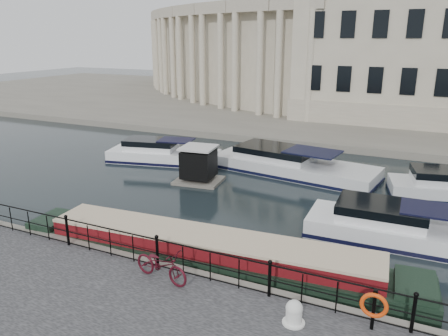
% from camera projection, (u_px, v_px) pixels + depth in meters
% --- Properties ---
extents(ground_plane, '(160.00, 160.00, 0.00)m').
position_uv_depth(ground_plane, '(191.00, 253.00, 17.00)').
color(ground_plane, black).
rests_on(ground_plane, ground).
extents(far_bank, '(120.00, 42.00, 0.55)m').
position_uv_depth(far_bank, '(355.00, 106.00, 50.72)').
color(far_bank, '#6B665B').
rests_on(far_bank, ground_plane).
extents(railing, '(24.14, 0.14, 1.22)m').
position_uv_depth(railing, '(157.00, 250.00, 14.70)').
color(railing, black).
rests_on(railing, near_quay).
extents(civic_building, '(53.55, 31.84, 16.85)m').
position_uv_depth(civic_building, '(344.00, 47.00, 45.44)').
color(civic_building, '#ADA38C').
rests_on(civic_building, far_bank).
extents(bicycle, '(2.20, 1.08, 1.11)m').
position_uv_depth(bicycle, '(161.00, 264.00, 13.98)').
color(bicycle, '#420B16').
rests_on(bicycle, near_quay).
extents(mooring_bollard, '(0.63, 0.63, 0.71)m').
position_uv_depth(mooring_bollard, '(294.00, 313.00, 11.91)').
color(mooring_bollard, silver).
rests_on(mooring_bollard, near_quay).
extents(life_ring_post, '(0.74, 0.20, 1.20)m').
position_uv_depth(life_ring_post, '(374.00, 306.00, 11.50)').
color(life_ring_post, black).
rests_on(life_ring_post, near_quay).
extents(narrowboat, '(15.69, 3.23, 1.57)m').
position_uv_depth(narrowboat, '(207.00, 255.00, 16.10)').
color(narrowboat, black).
rests_on(narrowboat, ground_plane).
extents(harbour_hut, '(2.83, 2.45, 2.16)m').
position_uv_depth(harbour_hut, '(199.00, 166.00, 25.08)').
color(harbour_hut, '#6B665B').
rests_on(harbour_hut, ground_plane).
extents(cabin_cruisers, '(25.27, 10.92, 1.99)m').
position_uv_depth(cabin_cruisers, '(308.00, 180.00, 24.48)').
color(cabin_cruisers, white).
rests_on(cabin_cruisers, ground_plane).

